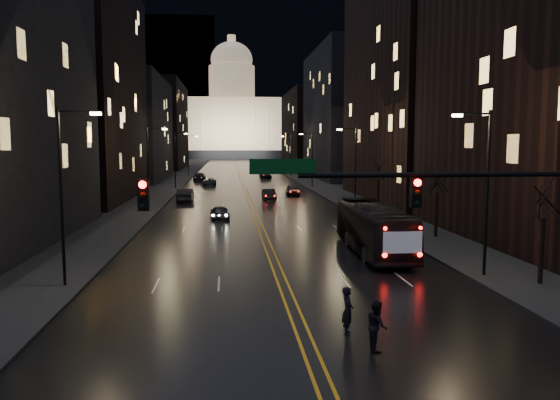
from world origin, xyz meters
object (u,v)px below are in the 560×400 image
object	(u,v)px
bus	(374,228)
pedestrian_b	(377,325)
pedestrian_a	(348,311)
oncoming_car_a	(220,212)
traffic_signal	(484,207)
receding_car_a	(269,195)
oncoming_car_b	(185,195)

from	to	relation	value
bus	pedestrian_b	distance (m)	17.31
pedestrian_a	bus	bearing A→B (deg)	-5.81
oncoming_car_a	pedestrian_a	bearing A→B (deg)	94.02
traffic_signal	oncoming_car_a	bearing A→B (deg)	105.51
traffic_signal	receding_car_a	size ratio (longest dim) A/B	4.04
traffic_signal	oncoming_car_b	bearing A→B (deg)	105.51
traffic_signal	bus	world-z (taller)	traffic_signal
receding_car_a	pedestrian_a	distance (m)	49.34
oncoming_car_a	pedestrian_b	distance (m)	34.08
oncoming_car_b	receding_car_a	xyz separation A→B (m)	(10.44, 1.48, -0.16)
receding_car_a	pedestrian_b	xyz separation A→B (m)	(-0.13, -50.97, 0.18)
traffic_signal	pedestrian_a	size ratio (longest dim) A/B	9.38
pedestrian_a	pedestrian_b	bearing A→B (deg)	-144.66
traffic_signal	receding_car_a	distance (m)	51.69
oncoming_car_b	pedestrian_a	world-z (taller)	pedestrian_a
oncoming_car_a	oncoming_car_b	xyz separation A→B (m)	(-4.42, 15.92, 0.16)
bus	oncoming_car_b	size ratio (longest dim) A/B	2.27
traffic_signal	oncoming_car_a	distance (m)	35.55
oncoming_car_a	oncoming_car_b	distance (m)	16.52
bus	receding_car_a	size ratio (longest dim) A/B	2.77
bus	pedestrian_b	size ratio (longest dim) A/B	6.71
traffic_signal	oncoming_car_b	size ratio (longest dim) A/B	3.30
bus	pedestrian_b	bearing A→B (deg)	-103.55
receding_car_a	oncoming_car_a	bearing A→B (deg)	-111.63
traffic_signal	bus	bearing A→B (deg)	87.01
receding_car_a	pedestrian_a	size ratio (longest dim) A/B	2.33
pedestrian_a	receding_car_a	bearing A→B (deg)	11.97
traffic_signal	pedestrian_a	distance (m)	6.28
bus	oncoming_car_a	world-z (taller)	bus
bus	oncoming_car_a	bearing A→B (deg)	122.80
traffic_signal	bus	distance (m)	17.50
oncoming_car_a	pedestrian_b	bearing A→B (deg)	94.70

